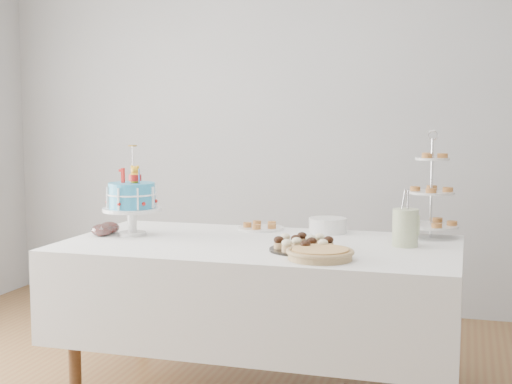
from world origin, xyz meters
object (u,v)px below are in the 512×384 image
(cupcake_tray, at_px, (304,243))
(tiered_stand, at_px, (431,193))
(utensil_pitcher, at_px, (405,226))
(pie, at_px, (320,253))
(jam_bowl_b, at_px, (109,228))
(plate_stack, at_px, (328,225))
(table, at_px, (260,288))
(jam_bowl_a, at_px, (102,230))
(birthday_cake, at_px, (132,211))
(pastry_plate, at_px, (261,226))

(cupcake_tray, relative_size, tiered_stand, 0.58)
(utensil_pitcher, bearing_deg, tiered_stand, 82.44)
(pie, xyz_separation_m, jam_bowl_b, (-1.21, 0.36, 0.00))
(cupcake_tray, bearing_deg, tiered_stand, 45.41)
(plate_stack, bearing_deg, table, -123.17)
(cupcake_tray, height_order, plate_stack, plate_stack)
(jam_bowl_b, bearing_deg, utensil_pitcher, 2.56)
(table, height_order, jam_bowl_a, jam_bowl_a)
(cupcake_tray, relative_size, pie, 1.07)
(plate_stack, relative_size, jam_bowl_b, 1.86)
(tiered_stand, xyz_separation_m, utensil_pitcher, (-0.10, -0.29, -0.13))
(tiered_stand, xyz_separation_m, jam_bowl_a, (-1.63, -0.44, -0.20))
(birthday_cake, distance_m, jam_bowl_b, 0.17)
(birthday_cake, distance_m, jam_bowl_a, 0.19)
(pastry_plate, height_order, jam_bowl_b, jam_bowl_b)
(cupcake_tray, distance_m, jam_bowl_a, 1.10)
(birthday_cake, xyz_separation_m, utensil_pitcher, (1.39, 0.08, -0.03))
(birthday_cake, distance_m, pie, 1.12)
(table, height_order, tiered_stand, tiered_stand)
(tiered_stand, bearing_deg, pastry_plate, -180.00)
(table, relative_size, pastry_plate, 7.57)
(birthday_cake, relative_size, pastry_plate, 1.85)
(jam_bowl_a, bearing_deg, pastry_plate, 31.36)
(pastry_plate, xyz_separation_m, jam_bowl_b, (-0.73, -0.36, 0.01))
(cupcake_tray, bearing_deg, birthday_cake, 169.80)
(table, bearing_deg, jam_bowl_b, 177.49)
(jam_bowl_a, xyz_separation_m, utensil_pitcher, (1.53, 0.15, 0.07))
(cupcake_tray, relative_size, jam_bowl_b, 2.94)
(pastry_plate, xyz_separation_m, jam_bowl_a, (-0.73, -0.44, 0.01))
(plate_stack, xyz_separation_m, pastry_plate, (-0.37, 0.00, -0.02))
(birthday_cake, bearing_deg, utensil_pitcher, 8.11)
(tiered_stand, xyz_separation_m, plate_stack, (-0.53, -0.00, -0.19))
(plate_stack, bearing_deg, cupcake_tray, -90.74)
(pastry_plate, bearing_deg, tiered_stand, 0.00)
(pie, xyz_separation_m, jam_bowl_a, (-1.21, 0.28, 0.00))
(birthday_cake, xyz_separation_m, jam_bowl_b, (-0.14, 0.01, -0.10))
(birthday_cake, distance_m, cupcake_tray, 0.97)
(tiered_stand, height_order, jam_bowl_a, tiered_stand)
(cupcake_tray, distance_m, tiered_stand, 0.79)
(table, xyz_separation_m, pie, (0.37, -0.32, 0.25))
(table, distance_m, utensil_pitcher, 0.77)
(pie, relative_size, tiered_stand, 0.54)
(jam_bowl_b, bearing_deg, birthday_cake, -5.20)
(birthday_cake, relative_size, plate_stack, 2.34)
(pie, height_order, tiered_stand, tiered_stand)
(table, relative_size, birthday_cake, 4.10)
(birthday_cake, height_order, utensil_pitcher, birthday_cake)
(pastry_plate, bearing_deg, cupcake_tray, -56.36)
(plate_stack, height_order, pastry_plate, plate_stack)
(jam_bowl_b, bearing_deg, jam_bowl_a, -90.00)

